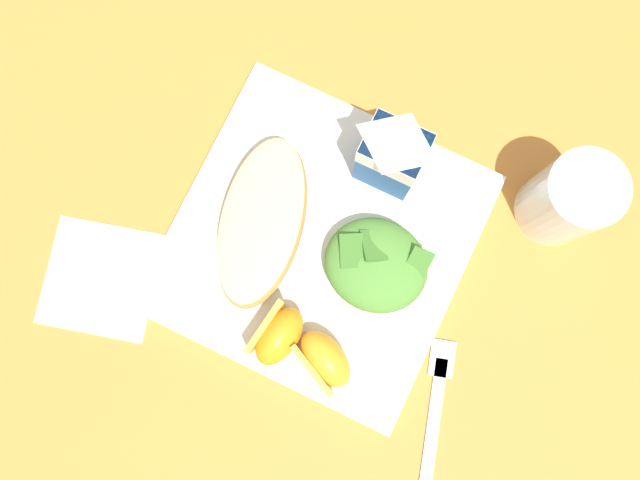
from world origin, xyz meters
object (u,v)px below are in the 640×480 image
Objects in this scene: white_plate at (320,243)px; milk_carton at (393,153)px; paper_napkin at (101,279)px; orange_wedge_middle at (324,360)px; cheesy_pizza_bread at (262,222)px; metal_fork at (434,420)px; green_salad_pile at (376,265)px; drinking_clear_cup at (568,200)px; orange_wedge_front at (278,335)px.

white_plate is 2.55× the size of milk_carton.
milk_carton reaches higher than paper_napkin.
milk_carton is at bearing 97.05° from orange_wedge_middle.
metal_fork is at bearing -23.03° from cheesy_pizza_bread.
orange_wedge_middle is (-0.01, -0.10, -0.00)m from green_salad_pile.
drinking_clear_cup is (0.14, 0.13, 0.02)m from green_salad_pile.
white_plate is 4.35× the size of orange_wedge_front.
green_salad_pile is 0.97× the size of drinking_clear_cup.
orange_wedge_front is (0.00, -0.10, 0.03)m from white_plate.
green_salad_pile is at bearing 136.77° from metal_fork.
white_plate is 0.07m from green_salad_pile.
cheesy_pizza_bread is at bearing -150.63° from drinking_clear_cup.
metal_fork is (0.15, -0.20, -0.07)m from milk_carton.
orange_wedge_middle is at bearing -62.53° from white_plate.
green_salad_pile is 1.55× the size of orange_wedge_front.
orange_wedge_front reaches higher than cheesy_pizza_bread.
orange_wedge_front is 0.59× the size of paper_napkin.
green_salad_pile is at bearing 27.76° from paper_napkin.
milk_carton reaches higher than metal_fork.
orange_wedge_front is 0.92× the size of orange_wedge_middle.
paper_napkin is (-0.21, -0.22, -0.07)m from milk_carton.
orange_wedge_middle is 0.63× the size of paper_napkin.
orange_wedge_front is at bearing 177.66° from orange_wedge_middle.
metal_fork is (0.12, -0.11, -0.03)m from green_salad_pile.
drinking_clear_cup is (0.17, 0.04, -0.02)m from milk_carton.
milk_carton is 0.26m from metal_fork.
metal_fork is (0.17, -0.11, -0.01)m from white_plate.
cheesy_pizza_bread is 0.14m from orange_wedge_middle.
green_salad_pile is at bearing 61.06° from orange_wedge_front.
green_salad_pile is at bearing 4.78° from cheesy_pizza_bread.
paper_napkin is at bearing -171.66° from orange_wedge_front.
drinking_clear_cup reaches higher than green_salad_pile.
drinking_clear_cup is at bearing 58.65° from orange_wedge_middle.
milk_carton reaches higher than green_salad_pile.
green_salad_pile reaches higher than orange_wedge_front.
cheesy_pizza_bread is 1.78× the size of drinking_clear_cup.
cheesy_pizza_bread is at bearing 156.97° from metal_fork.
white_plate is 0.12m from orange_wedge_middle.
drinking_clear_cup reaches higher than cheesy_pizza_bread.
orange_wedge_middle is at bearing -121.35° from drinking_clear_cup.
milk_carton is 0.31m from paper_napkin.
metal_fork is at bearing -43.23° from green_salad_pile.
orange_wedge_middle is at bearing -82.95° from milk_carton.
cheesy_pizza_bread is 1.67× the size of paper_napkin.
orange_wedge_front is at bearing -97.22° from milk_carton.
metal_fork is at bearing -54.28° from milk_carton.
orange_wedge_front is at bearing -118.94° from green_salad_pile.
orange_wedge_front is 0.30m from drinking_clear_cup.
milk_carton is at bearing 46.39° from paper_napkin.
milk_carton reaches higher than cheesy_pizza_bread.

